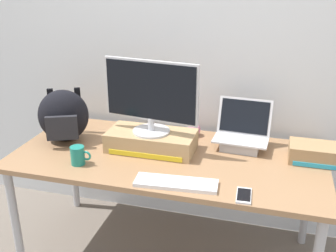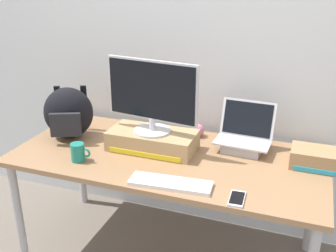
{
  "view_description": "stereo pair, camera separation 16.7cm",
  "coord_description": "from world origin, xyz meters",
  "px_view_note": "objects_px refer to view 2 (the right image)",
  "views": [
    {
      "loc": [
        0.56,
        -2.01,
        1.73
      ],
      "look_at": [
        0.0,
        0.0,
        0.89
      ],
      "focal_mm": 42.76,
      "sensor_mm": 36.0,
      "label": 1
    },
    {
      "loc": [
        0.72,
        -1.96,
        1.73
      ],
      "look_at": [
        0.0,
        0.0,
        0.89
      ],
      "focal_mm": 42.76,
      "sensor_mm": 36.0,
      "label": 2
    }
  ],
  "objects_px": {
    "messenger_backpack": "(69,113)",
    "desktop_monitor": "(152,96)",
    "open_laptop": "(244,141)",
    "external_keyboard": "(171,183)",
    "coffee_mug": "(78,152)",
    "cell_phone": "(237,199)",
    "plush_toy": "(198,130)",
    "toner_box_cyan": "(321,159)",
    "toner_box_yellow": "(153,140)"
  },
  "relations": [
    {
      "from": "toner_box_yellow",
      "to": "external_keyboard",
      "type": "relative_size",
      "value": 1.21
    },
    {
      "from": "plush_toy",
      "to": "messenger_backpack",
      "type": "bearing_deg",
      "value": -159.47
    },
    {
      "from": "open_laptop",
      "to": "cell_phone",
      "type": "height_order",
      "value": "open_laptop"
    },
    {
      "from": "toner_box_yellow",
      "to": "cell_phone",
      "type": "bearing_deg",
      "value": -33.16
    },
    {
      "from": "external_keyboard",
      "to": "cell_phone",
      "type": "distance_m",
      "value": 0.34
    },
    {
      "from": "coffee_mug",
      "to": "toner_box_cyan",
      "type": "relative_size",
      "value": 0.37
    },
    {
      "from": "toner_box_yellow",
      "to": "open_laptop",
      "type": "distance_m",
      "value": 0.54
    },
    {
      "from": "external_keyboard",
      "to": "plush_toy",
      "type": "xyz_separation_m",
      "value": [
        -0.05,
        0.64,
        0.03
      ]
    },
    {
      "from": "toner_box_yellow",
      "to": "coffee_mug",
      "type": "relative_size",
      "value": 4.3
    },
    {
      "from": "desktop_monitor",
      "to": "external_keyboard",
      "type": "distance_m",
      "value": 0.54
    },
    {
      "from": "coffee_mug",
      "to": "toner_box_cyan",
      "type": "height_order",
      "value": "coffee_mug"
    },
    {
      "from": "messenger_backpack",
      "to": "desktop_monitor",
      "type": "bearing_deg",
      "value": -22.94
    },
    {
      "from": "external_keyboard",
      "to": "plush_toy",
      "type": "height_order",
      "value": "plush_toy"
    },
    {
      "from": "toner_box_yellow",
      "to": "external_keyboard",
      "type": "height_order",
      "value": "toner_box_yellow"
    },
    {
      "from": "external_keyboard",
      "to": "coffee_mug",
      "type": "relative_size",
      "value": 3.55
    },
    {
      "from": "toner_box_yellow",
      "to": "toner_box_cyan",
      "type": "relative_size",
      "value": 1.61
    },
    {
      "from": "coffee_mug",
      "to": "toner_box_cyan",
      "type": "bearing_deg",
      "value": 16.8
    },
    {
      "from": "toner_box_yellow",
      "to": "cell_phone",
      "type": "height_order",
      "value": "toner_box_yellow"
    },
    {
      "from": "plush_toy",
      "to": "toner_box_cyan",
      "type": "relative_size",
      "value": 0.26
    },
    {
      "from": "cell_phone",
      "to": "plush_toy",
      "type": "xyz_separation_m",
      "value": [
        -0.38,
        0.66,
        0.04
      ]
    },
    {
      "from": "messenger_backpack",
      "to": "cell_phone",
      "type": "bearing_deg",
      "value": -41.62
    },
    {
      "from": "desktop_monitor",
      "to": "messenger_backpack",
      "type": "bearing_deg",
      "value": -171.82
    },
    {
      "from": "toner_box_cyan",
      "to": "toner_box_yellow",
      "type": "bearing_deg",
      "value": -174.0
    },
    {
      "from": "cell_phone",
      "to": "plush_toy",
      "type": "relative_size",
      "value": 1.75
    },
    {
      "from": "external_keyboard",
      "to": "toner_box_cyan",
      "type": "distance_m",
      "value": 0.84
    },
    {
      "from": "desktop_monitor",
      "to": "open_laptop",
      "type": "bearing_deg",
      "value": 27.18
    },
    {
      "from": "desktop_monitor",
      "to": "open_laptop",
      "type": "height_order",
      "value": "desktop_monitor"
    },
    {
      "from": "messenger_backpack",
      "to": "plush_toy",
      "type": "bearing_deg",
      "value": -3.09
    },
    {
      "from": "messenger_backpack",
      "to": "plush_toy",
      "type": "height_order",
      "value": "messenger_backpack"
    },
    {
      "from": "plush_toy",
      "to": "toner_box_cyan",
      "type": "bearing_deg",
      "value": -13.46
    },
    {
      "from": "external_keyboard",
      "to": "plush_toy",
      "type": "bearing_deg",
      "value": 89.31
    },
    {
      "from": "external_keyboard",
      "to": "toner_box_cyan",
      "type": "xyz_separation_m",
      "value": [
        0.7,
        0.46,
        0.04
      ]
    },
    {
      "from": "desktop_monitor",
      "to": "toner_box_cyan",
      "type": "xyz_separation_m",
      "value": [
        0.94,
        0.1,
        -0.28
      ]
    },
    {
      "from": "open_laptop",
      "to": "messenger_backpack",
      "type": "height_order",
      "value": "messenger_backpack"
    },
    {
      "from": "external_keyboard",
      "to": "messenger_backpack",
      "type": "xyz_separation_m",
      "value": [
        -0.81,
        0.35,
        0.15
      ]
    },
    {
      "from": "desktop_monitor",
      "to": "external_keyboard",
      "type": "xyz_separation_m",
      "value": [
        0.24,
        -0.36,
        -0.32
      ]
    },
    {
      "from": "open_laptop",
      "to": "external_keyboard",
      "type": "relative_size",
      "value": 0.78
    },
    {
      "from": "external_keyboard",
      "to": "toner_box_yellow",
      "type": "bearing_deg",
      "value": 119.25
    },
    {
      "from": "desktop_monitor",
      "to": "coffee_mug",
      "type": "relative_size",
      "value": 4.75
    },
    {
      "from": "plush_toy",
      "to": "toner_box_cyan",
      "type": "distance_m",
      "value": 0.77
    },
    {
      "from": "toner_box_cyan",
      "to": "open_laptop",
      "type": "bearing_deg",
      "value": 169.3
    },
    {
      "from": "toner_box_yellow",
      "to": "desktop_monitor",
      "type": "relative_size",
      "value": 0.91
    },
    {
      "from": "external_keyboard",
      "to": "messenger_backpack",
      "type": "height_order",
      "value": "messenger_backpack"
    },
    {
      "from": "toner_box_yellow",
      "to": "toner_box_cyan",
      "type": "height_order",
      "value": "toner_box_yellow"
    },
    {
      "from": "open_laptop",
      "to": "desktop_monitor",
      "type": "bearing_deg",
      "value": -157.12
    },
    {
      "from": "toner_box_yellow",
      "to": "open_laptop",
      "type": "relative_size",
      "value": 1.56
    },
    {
      "from": "open_laptop",
      "to": "external_keyboard",
      "type": "distance_m",
      "value": 0.61
    },
    {
      "from": "open_laptop",
      "to": "messenger_backpack",
      "type": "xyz_separation_m",
      "value": [
        -1.07,
        -0.19,
        0.1
      ]
    },
    {
      "from": "desktop_monitor",
      "to": "coffee_mug",
      "type": "distance_m",
      "value": 0.52
    },
    {
      "from": "messenger_backpack",
      "to": "plush_toy",
      "type": "xyz_separation_m",
      "value": [
        0.76,
        0.29,
        -0.12
      ]
    }
  ]
}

